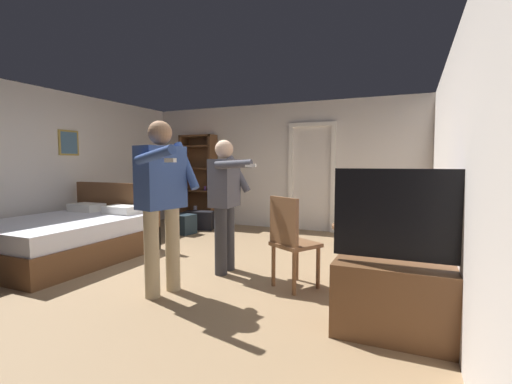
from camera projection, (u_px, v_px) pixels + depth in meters
The scene contains 16 objects.
ground_plane at pixel (185, 272), 4.41m from camera, with size 7.24×7.24×0.00m, color #997A56.
wall_back at pixel (278, 166), 7.36m from camera, with size 5.97×0.12×2.54m, color silver.
wall_left at pixel (24, 168), 5.47m from camera, with size 0.15×6.82×2.54m.
wall_right at pixel (461, 171), 3.14m from camera, with size 0.12×6.82×2.54m, color silver.
doorway_frame at pixel (312, 169), 7.00m from camera, with size 0.93×0.08×2.13m.
bed at pixel (68, 237), 5.01m from camera, with size 1.69×2.08×1.02m.
bookshelf at pixel (199, 177), 7.88m from camera, with size 0.80×0.32×1.95m.
tv_flatscreen at pixel (413, 292), 2.66m from camera, with size 1.17×0.40×1.30m.
side_table at pixel (360, 248), 3.69m from camera, with size 0.59×0.59×0.70m.
laptop at pixel (357, 221), 3.64m from camera, with size 0.36×0.37×0.16m.
bottle_on_table at pixel (375, 218), 3.53m from camera, with size 0.06×0.06×0.22m.
wooden_chair at pixel (290, 238), 3.78m from camera, with size 0.58×0.58×0.99m.
person_blue_shirt at pixel (162, 194), 3.59m from camera, with size 0.66×0.74×1.76m.
person_striped_shirt at pixel (225, 198), 4.33m from camera, with size 0.65×0.53×1.62m.
suitcase_dark at pixel (182, 224), 6.80m from camera, with size 0.48×0.34×0.37m, color #1E2D38.
suitcase_small at pixel (199, 220), 7.22m from camera, with size 0.59×0.30×0.37m, color black.
Camera 1 is at (2.53, -3.60, 1.35)m, focal length 25.03 mm.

